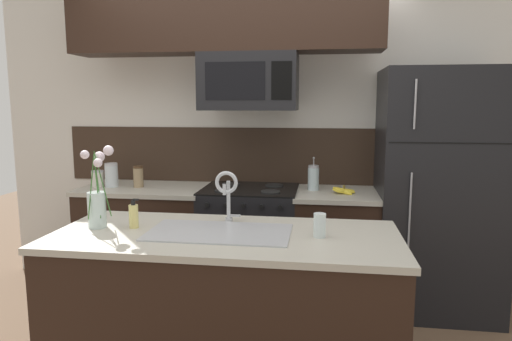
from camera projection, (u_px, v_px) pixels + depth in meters
rear_partition at (291, 138)px, 3.94m from camera, size 5.20×0.10×2.60m
splash_band at (256, 156)px, 3.95m from camera, size 3.39×0.01×0.48m
back_counter_left at (147, 239)px, 3.86m from camera, size 1.04×0.65×0.91m
back_counter_right at (336, 248)px, 3.63m from camera, size 0.65×0.65×0.91m
stove_range at (250, 243)px, 3.73m from camera, size 0.76×0.64×0.93m
microwave at (249, 82)px, 3.52m from camera, size 0.74×0.40×0.43m
upper_cabinet_band at (224, 13)px, 3.45m from camera, size 2.39×0.34×0.60m
refrigerator at (437, 192)px, 3.48m from camera, size 0.89×0.74×1.85m
storage_jar_tall at (98, 178)px, 3.81m from camera, size 0.10×0.10×0.13m
storage_jar_medium at (111, 175)px, 3.78m from camera, size 0.11×0.11×0.20m
storage_jar_short at (138, 177)px, 3.77m from camera, size 0.08×0.08×0.18m
banana_bunch at (344, 191)px, 3.50m from camera, size 0.19×0.12×0.08m
french_press at (313, 178)px, 3.64m from camera, size 0.09×0.09×0.27m
island_counter at (226, 313)px, 2.50m from camera, size 1.85×0.79×0.91m
kitchen_sink at (219, 245)px, 2.45m from camera, size 0.76×0.42×0.16m
sink_faucet at (227, 189)px, 2.61m from camera, size 0.14×0.14×0.31m
dish_soap_bottle at (134, 216)px, 2.53m from camera, size 0.06×0.05×0.16m
drinking_glass at (320, 225)px, 2.35m from camera, size 0.06×0.06×0.12m
flower_vase at (97, 201)px, 2.52m from camera, size 0.16×0.16×0.46m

